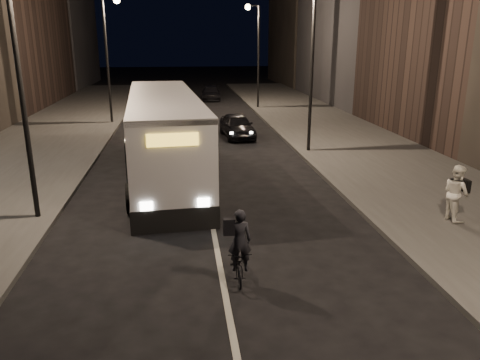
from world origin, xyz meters
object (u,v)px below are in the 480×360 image
object	(u,v)px
streetlight_left_far	(110,43)
car_near	(237,126)
car_mid	(164,100)
streetlight_right_mid	(307,45)
streetlight_right_far	(255,43)
city_bus	(164,132)
car_far	(211,93)
pedestrian_woman	(456,193)
cyclist_on_bicycle	(239,256)
streetlight_left_near	(25,50)

from	to	relation	value
streetlight_left_far	car_near	size ratio (longest dim) A/B	1.97
streetlight_left_far	car_near	xyz separation A→B (m)	(7.77, -5.47, -4.66)
streetlight_left_far	car_mid	distance (m)	8.67
streetlight_right_mid	streetlight_right_far	xyz separation A→B (m)	(0.00, 16.00, 0.00)
car_near	city_bus	bearing A→B (deg)	-123.15
streetlight_right_far	streetlight_left_far	xyz separation A→B (m)	(-10.66, -6.00, 0.00)
streetlight_right_far	car_far	xyz separation A→B (m)	(-3.24, 6.51, -4.73)
city_bus	car_mid	distance (m)	19.81
streetlight_right_mid	car_far	world-z (taller)	streetlight_right_mid
streetlight_right_mid	city_bus	xyz separation A→B (m)	(-6.93, -3.11, -3.48)
streetlight_right_mid	streetlight_left_far	xyz separation A→B (m)	(-10.66, 10.00, 0.00)
city_bus	streetlight_right_far	bearing A→B (deg)	65.90
pedestrian_woman	car_mid	bearing A→B (deg)	16.04
pedestrian_woman	cyclist_on_bicycle	bearing A→B (deg)	106.05
pedestrian_woman	car_far	xyz separation A→B (m)	(-5.51, 32.51, -0.43)
streetlight_left_far	streetlight_left_near	bearing A→B (deg)	-90.00
streetlight_left_near	car_mid	world-z (taller)	streetlight_left_near
streetlight_right_far	city_bus	xyz separation A→B (m)	(-6.93, -19.11, -3.48)
streetlight_right_mid	car_near	xyz separation A→B (m)	(-2.89, 4.53, -4.66)
streetlight_right_far	cyclist_on_bicycle	distance (m)	29.45
streetlight_right_mid	car_far	xyz separation A→B (m)	(-3.24, 22.51, -4.73)
car_near	car_far	size ratio (longest dim) A/B	0.95
car_near	car_far	xyz separation A→B (m)	(-0.35, 17.98, -0.07)
streetlight_right_far	car_near	size ratio (longest dim) A/B	1.97
streetlight_right_mid	streetlight_right_far	world-z (taller)	same
streetlight_right_far	car_far	bearing A→B (deg)	116.46
pedestrian_woman	car_far	distance (m)	32.97
streetlight_left_far	streetlight_right_far	bearing A→B (deg)	29.36
streetlight_right_far	pedestrian_woman	world-z (taller)	streetlight_right_far
city_bus	streetlight_left_near	bearing A→B (deg)	-131.53
streetlight_left_near	car_near	xyz separation A→B (m)	(7.77, 12.53, -4.66)
cyclist_on_bicycle	car_far	world-z (taller)	cyclist_on_bicycle
streetlight_right_mid	streetlight_right_far	size ratio (longest dim) A/B	1.00
streetlight_right_far	car_mid	bearing A→B (deg)	175.04
streetlight_right_far	cyclist_on_bicycle	size ratio (longest dim) A/B	4.31
streetlight_left_far	pedestrian_woman	size ratio (longest dim) A/B	4.51
streetlight_right_mid	cyclist_on_bicycle	size ratio (longest dim) A/B	4.31
pedestrian_woman	streetlight_left_near	bearing A→B (deg)	77.06
car_near	car_mid	distance (m)	12.98
cyclist_on_bicycle	car_near	distance (m)	17.29
streetlight_left_far	car_far	world-z (taller)	streetlight_left_far
streetlight_right_mid	car_mid	bearing A→B (deg)	114.32
streetlight_right_far	pedestrian_woman	xyz separation A→B (m)	(2.27, -26.00, -4.30)
car_far	streetlight_right_far	bearing A→B (deg)	-60.37
car_near	streetlight_right_mid	bearing A→B (deg)	-62.71
pedestrian_woman	car_far	size ratio (longest dim) A/B	0.42
streetlight_left_far	car_far	xyz separation A→B (m)	(7.42, 12.51, -4.73)
pedestrian_woman	car_near	size ratio (longest dim) A/B	0.44
streetlight_left_far	car_near	world-z (taller)	streetlight_left_far
streetlight_left_near	city_bus	bearing A→B (deg)	52.63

